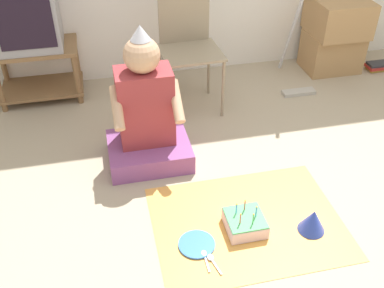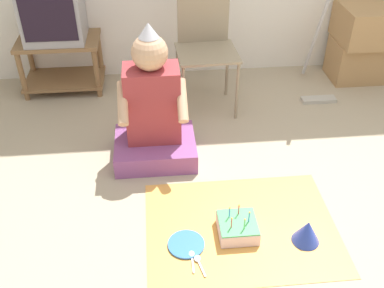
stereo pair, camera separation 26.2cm
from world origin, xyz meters
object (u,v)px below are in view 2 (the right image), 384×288
object	(u,v)px
dust_mop	(321,53)
party_hat_blue	(307,231)
folding_chair	(205,37)
paper_plate	(186,244)
birthday_cake	(238,227)
tv	(52,9)
cardboard_box_stack	(363,41)
person_seated	(153,114)

from	to	relation	value
dust_mop	party_hat_blue	xyz separation A→B (m)	(-0.56, -1.58, -0.29)
folding_chair	paper_plate	world-z (taller)	folding_chair
birthday_cake	party_hat_blue	bearing A→B (deg)	-14.09
birthday_cake	paper_plate	distance (m)	0.30
party_hat_blue	paper_plate	size ratio (longest dim) A/B	0.75
tv	folding_chair	bearing A→B (deg)	-17.06
cardboard_box_stack	paper_plate	xyz separation A→B (m)	(-1.67, -1.80, -0.33)
cardboard_box_stack	birthday_cake	size ratio (longest dim) A/B	3.03
folding_chair	person_seated	bearing A→B (deg)	-122.01
tv	party_hat_blue	size ratio (longest dim) A/B	3.26
dust_mop	paper_plate	distance (m)	2.00
tv	paper_plate	xyz separation A→B (m)	(0.88, -1.86, -0.68)
dust_mop	person_seated	size ratio (longest dim) A/B	1.33
person_seated	birthday_cake	world-z (taller)	person_seated
folding_chair	dust_mop	distance (m)	0.96
dust_mop	paper_plate	xyz separation A→B (m)	(-1.21, -1.55, -0.36)
birthday_cake	person_seated	bearing A→B (deg)	119.14
tv	person_seated	distance (m)	1.31
person_seated	birthday_cake	distance (m)	0.93
folding_chair	person_seated	size ratio (longest dim) A/B	1.04
birthday_cake	party_hat_blue	distance (m)	0.38
dust_mop	party_hat_blue	size ratio (longest dim) A/B	8.25
tv	paper_plate	distance (m)	2.16
tv	person_seated	bearing A→B (deg)	-54.19
tv	paper_plate	world-z (taller)	tv
party_hat_blue	tv	bearing A→B (deg)	129.09
cardboard_box_stack	dust_mop	size ratio (longest dim) A/B	0.52
paper_plate	birthday_cake	bearing A→B (deg)	11.59
tv	paper_plate	size ratio (longest dim) A/B	2.44
birthday_cake	party_hat_blue	xyz separation A→B (m)	(0.36, -0.09, 0.03)
dust_mop	birthday_cake	size ratio (longest dim) A/B	5.84
birthday_cake	paper_plate	world-z (taller)	birthday_cake
cardboard_box_stack	dust_mop	world-z (taller)	dust_mop
person_seated	paper_plate	distance (m)	0.91
party_hat_blue	paper_plate	bearing A→B (deg)	177.25
tv	folding_chair	world-z (taller)	folding_chair
dust_mop	folding_chair	bearing A→B (deg)	-177.24
paper_plate	cardboard_box_stack	bearing A→B (deg)	47.06
tv	person_seated	xyz separation A→B (m)	(0.74, -1.02, -0.36)
person_seated	paper_plate	size ratio (longest dim) A/B	4.65
folding_chair	paper_plate	bearing A→B (deg)	-100.42
cardboard_box_stack	person_seated	size ratio (longest dim) A/B	0.69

